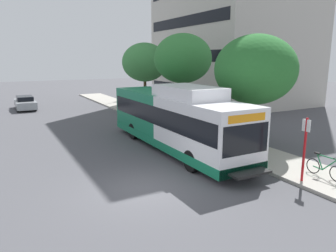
# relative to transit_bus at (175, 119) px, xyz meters

# --- Properties ---
(ground_plane) EXTENTS (120.00, 120.00, 0.00)m
(ground_plane) POSITION_rel_transit_bus_xyz_m (-3.85, 3.71, -1.70)
(ground_plane) COLOR #4C4C51
(sidewalk_curb) EXTENTS (3.00, 56.00, 0.14)m
(sidewalk_curb) POSITION_rel_transit_bus_xyz_m (3.15, 1.71, -1.63)
(sidewalk_curb) COLOR #A8A399
(sidewalk_curb) RESTS_ON ground
(transit_bus) EXTENTS (2.58, 12.25, 3.65)m
(transit_bus) POSITION_rel_transit_bus_xyz_m (0.00, 0.00, 0.00)
(transit_bus) COLOR white
(transit_bus) RESTS_ON ground
(bus_stop_sign_pole) EXTENTS (0.10, 0.36, 2.60)m
(bus_stop_sign_pole) POSITION_rel_transit_bus_xyz_m (2.01, -6.89, -0.05)
(bus_stop_sign_pole) COLOR red
(bus_stop_sign_pole) RESTS_ON sidewalk_curb
(bicycle_parked) EXTENTS (0.52, 1.76, 1.02)m
(bicycle_parked) POSITION_rel_transit_bus_xyz_m (3.16, -7.08, -1.14)
(bicycle_parked) COLOR black
(bicycle_parked) RESTS_ON sidewalk_curb
(street_tree_near_stop) EXTENTS (4.44, 4.44, 6.17)m
(street_tree_near_stop) POSITION_rel_transit_bus_xyz_m (3.92, -1.92, 2.71)
(street_tree_near_stop) COLOR #4C3823
(street_tree_near_stop) RESTS_ON sidewalk_curb
(street_tree_mid_block) EXTENTS (4.27, 4.27, 6.69)m
(street_tree_mid_block) POSITION_rel_transit_bus_xyz_m (3.81, 5.49, 3.30)
(street_tree_mid_block) COLOR #4C3823
(street_tree_mid_block) RESTS_ON sidewalk_curb
(street_tree_far_block) EXTENTS (4.27, 4.27, 6.35)m
(street_tree_far_block) POSITION_rel_transit_bus_xyz_m (4.12, 12.96, 2.96)
(street_tree_far_block) COLOR #4C3823
(street_tree_far_block) RESTS_ON sidewalk_curb
(parked_car_far_lane) EXTENTS (1.80, 4.50, 1.33)m
(parked_car_far_lane) POSITION_rel_transit_bus_xyz_m (-6.07, 19.69, -1.04)
(parked_car_far_lane) COLOR #93999E
(parked_car_far_lane) RESTS_ON ground
(lattice_comm_tower) EXTENTS (1.10, 1.10, 25.85)m
(lattice_comm_tower) POSITION_rel_transit_bus_xyz_m (17.35, 30.18, 6.81)
(lattice_comm_tower) COLOR #B7B7BC
(lattice_comm_tower) RESTS_ON ground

